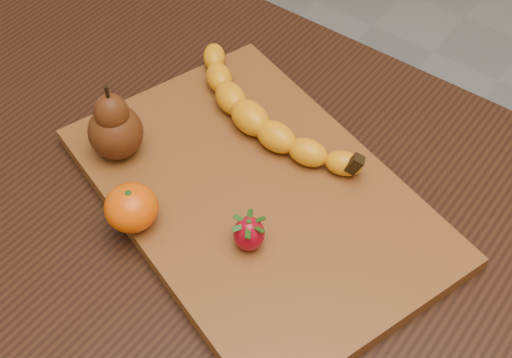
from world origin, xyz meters
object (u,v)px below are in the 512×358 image
Objects in this scene: table at (206,233)px; pear at (113,121)px; cutting_board at (256,195)px; mandarin at (131,208)px.

pear is at bearing -163.81° from table.
pear reaches higher than cutting_board.
mandarin is at bearing -98.41° from table.
mandarin is at bearing -106.58° from cutting_board.
mandarin reaches higher than cutting_board.
pear is (-0.17, -0.05, 0.06)m from cutting_board.
cutting_board is at bearing 17.13° from table.
table is at bearing 81.59° from mandarin.
pear reaches higher than mandarin.
table is 0.17m from mandarin.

